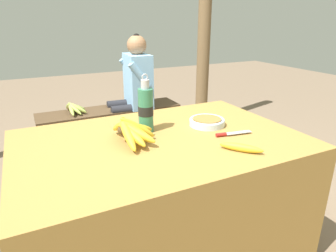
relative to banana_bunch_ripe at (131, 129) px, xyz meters
name	(u,v)px	position (x,y,z in m)	size (l,w,h in m)	color
ground_plane	(162,249)	(0.14, -0.02, -0.76)	(12.00, 12.00, 0.00)	#75604C
market_counter	(161,198)	(0.14, -0.02, -0.41)	(1.41, 0.94, 0.70)	olive
banana_bunch_ripe	(131,129)	(0.00, 0.00, 0.00)	(0.20, 0.32, 0.14)	#4C381E
serving_bowl	(207,121)	(0.46, 0.04, -0.04)	(0.20, 0.20, 0.04)	silver
water_bottle	(146,109)	(0.12, 0.10, 0.06)	(0.08, 0.08, 0.31)	#337556
loose_banana_front	(241,148)	(0.41, -0.32, -0.05)	(0.16, 0.18, 0.04)	gold
knife	(228,134)	(0.47, -0.14, -0.06)	(0.20, 0.05, 0.02)	#BCBCC1
wooden_bench	(111,117)	(0.27, 1.37, -0.39)	(1.32, 0.32, 0.46)	#4C3823
seated_vendor	(133,86)	(0.49, 1.34, -0.10)	(0.42, 0.40, 1.13)	#232328
banana_bunch_green	(74,107)	(-0.06, 1.37, -0.25)	(0.17, 0.29, 0.12)	#4C381E
support_post_far	(205,19)	(1.52, 1.76, 0.49)	(0.15, 0.15, 2.50)	brown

